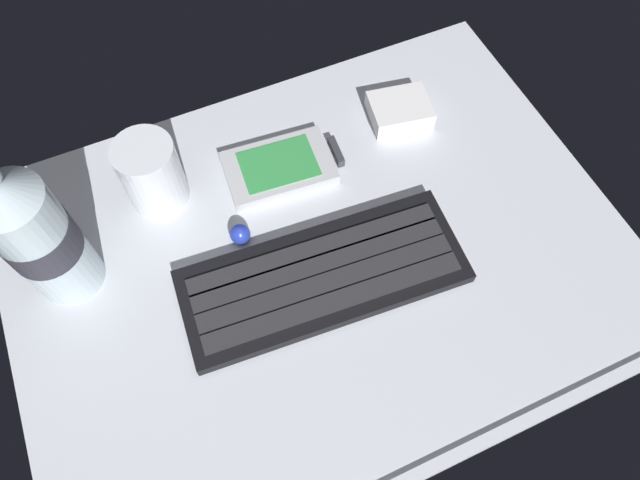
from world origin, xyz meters
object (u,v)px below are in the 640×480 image
at_px(charger_block, 400,110).
at_px(trackball_mouse, 240,234).
at_px(water_bottle, 36,235).
at_px(handheld_device, 284,166).
at_px(juice_cup, 153,176).
at_px(keyboard, 323,276).

distance_m(charger_block, trackball_mouse, 0.24).
bearing_deg(trackball_mouse, water_bottle, 170.54).
xyz_separation_m(handheld_device, charger_block, (0.15, 0.02, 0.00)).
distance_m(handheld_device, juice_cup, 0.14).
bearing_deg(juice_cup, handheld_device, -9.36).
xyz_separation_m(juice_cup, trackball_mouse, (0.06, -0.09, -0.03)).
relative_size(handheld_device, trackball_mouse, 6.02).
bearing_deg(trackball_mouse, handheld_device, 40.26).
xyz_separation_m(handheld_device, juice_cup, (-0.14, 0.02, 0.03)).
distance_m(handheld_device, water_bottle, 0.27).
bearing_deg(juice_cup, trackball_mouse, -54.59).
height_order(juice_cup, water_bottle, water_bottle).
xyz_separation_m(water_bottle, charger_block, (0.41, 0.05, -0.08)).
bearing_deg(charger_block, keyboard, -137.06).
bearing_deg(water_bottle, charger_block, 7.20).
bearing_deg(keyboard, trackball_mouse, 127.62).
relative_size(keyboard, charger_block, 4.25).
relative_size(juice_cup, water_bottle, 0.41).
height_order(keyboard, trackball_mouse, trackball_mouse).
distance_m(keyboard, trackball_mouse, 0.10).
xyz_separation_m(juice_cup, water_bottle, (-0.11, -0.06, 0.05)).
bearing_deg(handheld_device, charger_block, 5.67).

